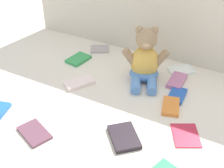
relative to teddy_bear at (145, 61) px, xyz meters
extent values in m
plane|color=silver|center=(-0.07, -0.13, -0.10)|extent=(3.20, 3.20, 0.00)
ellipsoid|color=#E5B24C|center=(0.00, 0.01, -0.01)|extent=(0.16, 0.14, 0.17)
ellipsoid|color=#598CD1|center=(0.00, 0.00, -0.07)|extent=(0.17, 0.16, 0.06)
sphere|color=#9E7F5B|center=(0.00, 0.00, 0.11)|extent=(0.13, 0.13, 0.10)
ellipsoid|color=tan|center=(0.01, -0.03, 0.11)|extent=(0.05, 0.04, 0.03)
sphere|color=#9E7F5B|center=(-0.04, 0.00, 0.15)|extent=(0.05, 0.05, 0.04)
sphere|color=#9E7F5B|center=(0.03, 0.03, 0.15)|extent=(0.05, 0.05, 0.04)
cylinder|color=#9E7F5B|center=(-0.07, -0.02, 0.02)|extent=(0.09, 0.06, 0.09)
cylinder|color=#9E7F5B|center=(0.06, 0.03, 0.02)|extent=(0.09, 0.06, 0.09)
cylinder|color=#598CD1|center=(0.00, -0.09, -0.08)|extent=(0.08, 0.11, 0.04)
cylinder|color=#598CD1|center=(0.07, -0.06, -0.08)|extent=(0.08, 0.11, 0.04)
cube|color=white|center=(0.14, 0.15, -0.09)|extent=(0.15, 0.14, 0.01)
cube|color=#BF263E|center=(0.29, -0.28, -0.10)|extent=(0.15, 0.16, 0.01)
cube|color=green|center=(-0.37, 0.00, -0.09)|extent=(0.10, 0.13, 0.02)
cube|color=#2253B4|center=(0.19, -0.06, -0.09)|extent=(0.07, 0.12, 0.02)
cube|color=#663E4E|center=(-0.22, -0.54, -0.09)|extent=(0.16, 0.13, 0.01)
cube|color=black|center=(0.09, -0.40, -0.09)|extent=(0.17, 0.17, 0.02)
cube|color=white|center=(-0.25, -0.18, -0.09)|extent=(0.13, 0.15, 0.02)
cube|color=orange|center=(0.19, -0.14, -0.09)|extent=(0.10, 0.13, 0.02)
cube|color=#B96D9A|center=(0.15, 0.05, -0.09)|extent=(0.07, 0.13, 0.02)
cube|color=#A69D9C|center=(-0.33, 0.15, -0.09)|extent=(0.13, 0.12, 0.01)
camera|label=1|loc=(0.45, -1.15, 0.73)|focal=49.42mm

